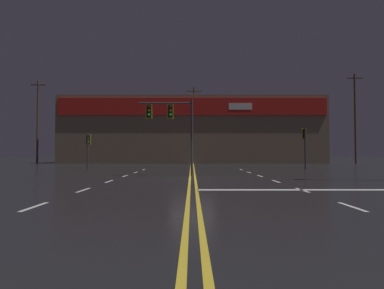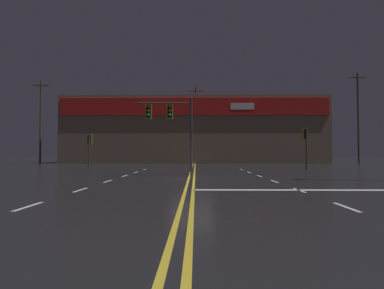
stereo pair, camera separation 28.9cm
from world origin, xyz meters
name	(u,v)px [view 1 (the left image)]	position (x,y,z in m)	size (l,w,h in m)	color
ground_plane	(192,178)	(0.00, 0.00, 0.00)	(200.00, 200.00, 0.00)	black
road_markings	(205,180)	(0.70, -0.88, 0.00)	(12.58, 60.00, 0.01)	gold
traffic_signal_median	(169,118)	(-1.50, 2.28, 3.73)	(3.54, 0.36, 4.94)	#38383D
traffic_signal_corner_northwest	(88,143)	(-9.37, 9.83, 2.33)	(0.42, 0.36, 3.18)	#38383D
traffic_signal_corner_northeast	(304,139)	(10.05, 9.71, 2.70)	(0.42, 0.36, 3.68)	#38383D
building_backdrop	(192,132)	(0.00, 29.08, 4.79)	(37.82, 10.23, 9.55)	#7A6651
utility_pole_row	(199,120)	(1.09, 25.06, 6.09)	(47.02, 0.26, 12.67)	#4C3828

